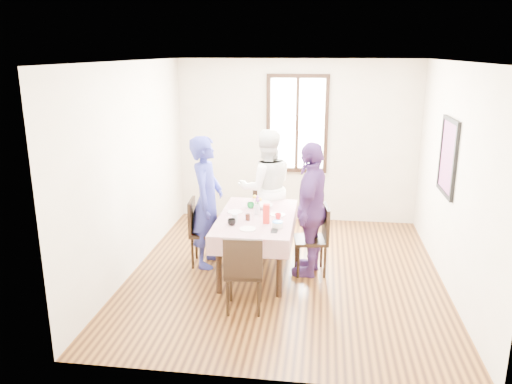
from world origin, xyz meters
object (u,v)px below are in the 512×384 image
dining_table (257,244)px  chair_near (244,272)px  person_right (310,209)px  chair_far (266,214)px  person_left (207,202)px  chair_right (311,240)px  person_far (266,188)px  chair_left (206,232)px

dining_table → chair_near: (0.00, -1.03, 0.08)m
person_right → dining_table: bearing=-75.4°
chair_far → person_left: size_ratio=0.52×
chair_far → person_left: bearing=50.0°
chair_right → dining_table: bearing=85.8°
person_far → chair_right: bearing=107.1°
dining_table → chair_far: 1.04m
chair_left → person_right: person_right is taller
chair_far → person_far: person_far is taller
chair_left → person_right: bearing=80.8°
person_right → chair_right: bearing=100.7°
chair_left → chair_right: same height
chair_near → dining_table: bearing=85.3°
chair_far → chair_right: bearing=123.1°
chair_right → chair_far: bearing=27.5°
chair_left → dining_table: bearing=73.3°
dining_table → chair_right: chair_right is taller
dining_table → chair_left: size_ratio=1.65×
chair_far → person_right: size_ratio=0.52×
person_far → chair_left: bearing=32.2°
dining_table → person_left: (-0.68, 0.14, 0.51)m
person_left → person_far: bearing=-36.6°
chair_right → person_left: (-1.39, 0.09, 0.43)m
chair_far → person_far: (0.00, -0.02, 0.41)m
chair_right → chair_near: bearing=138.8°
chair_near → person_left: (-0.68, 1.17, 0.43)m
person_left → person_far: size_ratio=1.02×
chair_left → chair_right: size_ratio=1.00×
chair_near → person_far: (0.00, 2.05, 0.41)m
dining_table → chair_far: bearing=90.0°
person_left → person_far: 1.11m
chair_far → person_far: 0.42m
dining_table → chair_left: bearing=168.7°
person_left → person_right: size_ratio=1.01×
chair_right → chair_far: (-0.70, 0.99, 0.00)m
person_left → person_right: 1.37m
chair_near → person_left: bearing=115.5°
chair_left → chair_near: same height
dining_table → person_far: bearing=90.0°
chair_left → person_far: bearing=135.7°
person_far → dining_table: bearing=71.1°
person_left → chair_far: bearing=-36.1°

